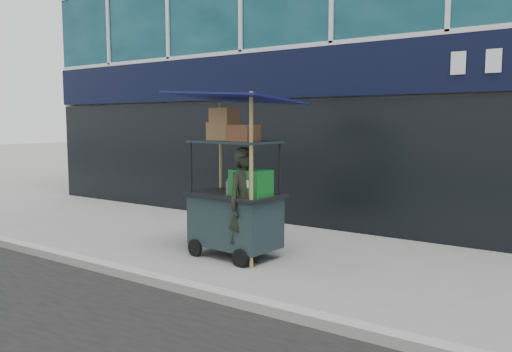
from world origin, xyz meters
The scene contains 4 objects.
ground centered at (0.00, 0.00, 0.00)m, with size 80.00×80.00×0.00m, color slate.
curb centered at (0.00, -0.20, 0.06)m, with size 80.00×0.18×0.12m, color gray.
vendor_cart centered at (-0.32, 1.41, 0.86)m, with size 1.91×1.43×2.45m.
vendor_man centered at (0.03, 1.21, 0.82)m, with size 0.60×0.39×1.65m, color black.
Camera 1 is at (4.02, -4.43, 1.99)m, focal length 35.00 mm.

